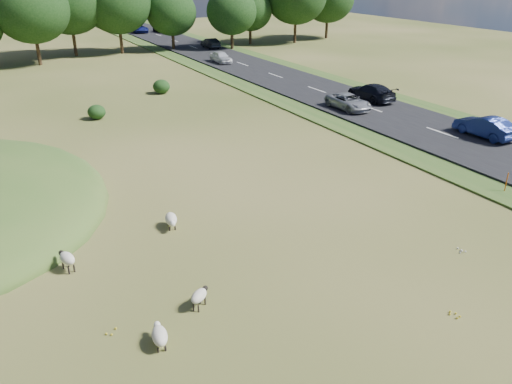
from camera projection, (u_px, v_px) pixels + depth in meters
ground at (131, 133)px, 37.78m from camera, size 160.00×160.00×0.00m
road at (285, 80)px, 54.49m from camera, size 8.00×150.00×0.25m
treeline at (37, 8)px, 62.77m from camera, size 96.28×14.66×11.70m
shrubs at (69, 100)px, 44.15m from camera, size 21.12×8.66×1.35m
marker_post at (506, 183)px, 27.58m from camera, size 0.06×0.06×1.20m
sheep_0 at (159, 335)px, 16.52m from camera, size 0.67×1.21×0.68m
sheep_1 at (199, 296)px, 18.34m from camera, size 1.01×0.87×0.74m
sheep_2 at (67, 258)px, 20.56m from camera, size 0.72×1.18×0.82m
sheep_3 at (171, 219)px, 23.94m from camera, size 0.76×1.31×0.73m
car_0 at (210, 43)px, 74.03m from camera, size 1.48×4.25×1.40m
car_1 at (139, 28)px, 90.91m from camera, size 2.46×5.33×1.48m
car_2 at (371, 92)px, 45.56m from camera, size 2.09×5.14×1.49m
car_3 at (221, 57)px, 63.06m from camera, size 1.65×4.09×1.39m
car_4 at (485, 127)px, 35.81m from camera, size 1.58×4.54×1.50m
car_5 at (348, 102)px, 42.75m from camera, size 2.10×4.56×1.27m
car_7 at (161, 28)px, 91.39m from camera, size 2.07×5.10×1.48m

